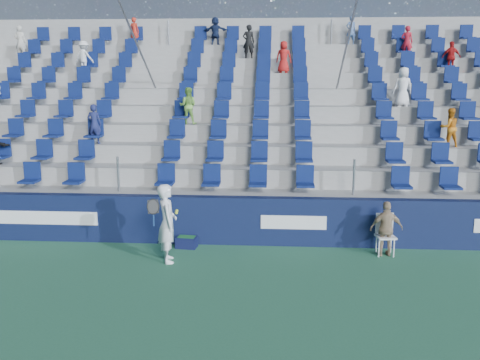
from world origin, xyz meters
The scene contains 7 objects.
ground centered at (0.00, 0.00, 0.00)m, with size 70.00×70.00×0.00m, color #2C6747.
sponsor_wall centered at (0.00, 3.15, 0.60)m, with size 24.00×0.32×1.20m.
grandstand centered at (0.00, 8.24, 2.13)m, with size 24.00×8.17×6.63m.
tennis_player centered at (-1.37, 1.76, 0.90)m, with size 0.70×0.75×1.79m.
line_judge_chair centered at (3.64, 2.65, 0.55)m, with size 0.48×0.49×0.96m.
line_judge centered at (3.64, 2.50, 0.65)m, with size 0.76×0.32×1.30m, color tan.
ball_bin centered at (-1.11, 2.75, 0.15)m, with size 0.54×0.38×0.28m.
Camera 1 is at (1.05, -9.66, 4.21)m, focal length 40.00 mm.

